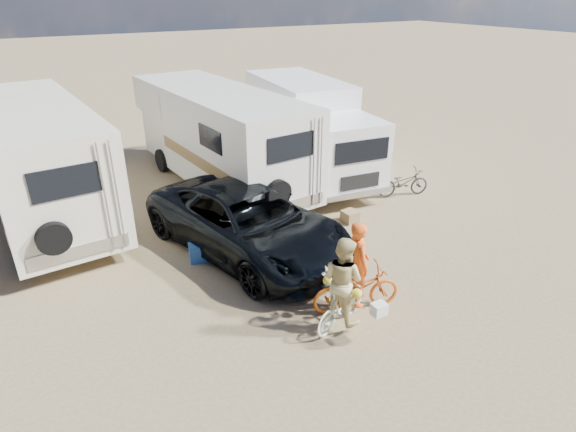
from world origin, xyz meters
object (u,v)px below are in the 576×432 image
rv_left (41,165)px  bike_parked (403,183)px  bike_man (356,289)px  bike_woman (341,306)px  dark_suv (247,221)px  crate (350,216)px  rv_main (220,139)px  rider_woman (342,287)px  rider_man (358,271)px  cooler (200,252)px  box_truck (310,130)px

rv_left → bike_parked: rv_left is taller
bike_man → bike_woman: (-0.60, -0.28, -0.03)m
bike_parked → dark_suv: bearing=112.5°
bike_woman → rv_left: bearing=9.4°
crate → bike_man: bearing=-125.3°
rv_main → bike_woman: 8.46m
rider_woman → bike_parked: (5.71, 4.44, -0.45)m
rv_left → dark_suv: size_ratio=1.30×
bike_woman → bike_parked: size_ratio=0.89×
bike_man → rider_man: bearing=16.0°
crate → rv_left: bearing=148.5°
rv_main → cooler: size_ratio=15.12×
rv_main → bike_parked: (4.77, -3.89, -1.17)m
bike_man → bike_woman: bike_man is taller
dark_suv → crate: (3.32, 0.02, -0.67)m
bike_woman → bike_parked: bike_woman is taller
bike_woman → rider_man: rider_man is taller
cooler → bike_parked: bearing=17.2°
dark_suv → bike_parked: size_ratio=3.47×
dark_suv → rider_man: (0.88, -3.43, 0.10)m
rider_man → dark_suv: bearing=30.3°
rv_left → bike_parked: size_ratio=4.53×
rv_left → cooler: (2.95, -4.48, -1.47)m
rv_left → cooler: rv_left is taller
rv_left → bike_woman: bearing=-65.7°
dark_suv → bike_man: (0.88, -3.43, -0.34)m
rv_main → box_truck: (3.21, -0.59, 0.01)m
bike_man → crate: (2.44, 3.45, -0.33)m
rider_woman → bike_woman: bearing=71.1°
box_truck → cooler: box_truck is taller
rv_main → bike_parked: rv_main is taller
rv_main → rider_woman: (-0.95, -8.32, -0.72)m
rider_man → rider_woman: rider_man is taller
bike_parked → crate: (-2.68, -0.71, -0.29)m
crate → bike_parked: bearing=14.8°
rv_main → dark_suv: rv_main is taller
bike_man → dark_suv: bearing=30.3°
dark_suv → rider_woman: rider_woman is taller
rv_main → bike_woman: bearing=-101.1°
rider_man → crate: (2.44, 3.45, -0.77)m
cooler → crate: (4.58, -0.15, -0.05)m
bike_man → rider_woman: rider_woman is taller
rv_main → bike_parked: 6.26m
box_truck → bike_parked: 3.83m
box_truck → rider_woman: bearing=-111.3°
bike_woman → bike_man: bearing=-83.9°
box_truck → rider_man: size_ratio=3.72×
rider_woman → cooler: (-1.54, 3.88, -0.69)m
bike_woman → crate: bike_woman is taller
box_truck → bike_woman: size_ratio=4.53×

